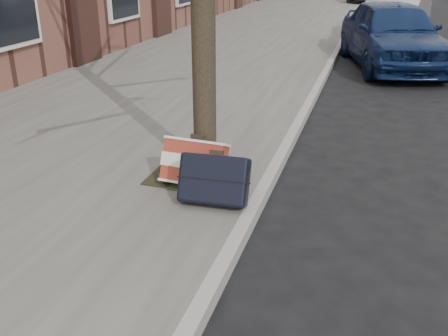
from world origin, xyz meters
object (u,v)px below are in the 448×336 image
(suitcase_red, at_px, (194,163))
(car_near_mid, at_px, (394,16))
(car_near_front, at_px, (392,34))
(suitcase_navy, at_px, (214,179))

(suitcase_red, bearing_deg, car_near_mid, 83.99)
(suitcase_red, height_order, car_near_front, car_near_front)
(car_near_front, xyz_separation_m, car_near_mid, (0.08, 3.66, -0.04))
(suitcase_navy, bearing_deg, car_near_front, 75.11)
(suitcase_red, relative_size, car_near_mid, 0.16)
(car_near_front, bearing_deg, car_near_mid, 74.34)
(suitcase_red, xyz_separation_m, car_near_mid, (1.92, 10.70, 0.29))
(car_near_mid, bearing_deg, suitcase_red, -88.60)
(suitcase_navy, bearing_deg, car_near_mid, 78.57)
(suitcase_navy, relative_size, car_near_front, 0.15)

